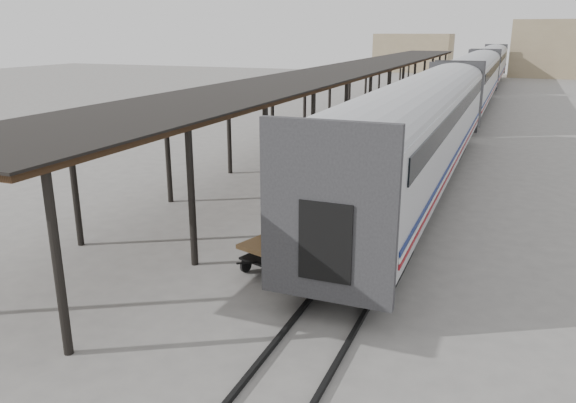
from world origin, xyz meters
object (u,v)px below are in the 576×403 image
(luggage_tug, at_px, (342,126))
(porter, at_px, (279,217))
(pedestrian, at_px, (288,147))
(baggage_cart, at_px, (282,245))

(luggage_tug, height_order, porter, porter)
(luggage_tug, xyz_separation_m, pedestrian, (-0.42, -8.07, 0.16))
(pedestrian, bearing_deg, luggage_tug, -111.02)
(baggage_cart, relative_size, porter, 1.59)
(baggage_cart, distance_m, luggage_tug, 20.79)
(baggage_cart, relative_size, pedestrian, 1.68)
(baggage_cart, relative_size, luggage_tug, 1.53)
(baggage_cart, xyz_separation_m, luggage_tug, (-4.37, 20.32, -0.01))
(baggage_cart, height_order, pedestrian, pedestrian)
(baggage_cart, distance_m, porter, 1.25)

